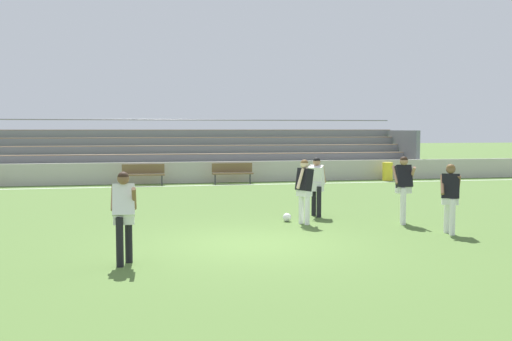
% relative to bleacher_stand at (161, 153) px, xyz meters
% --- Properties ---
extents(ground_plane, '(160.00, 160.00, 0.00)m').
position_rel_bleacher_stand_xyz_m(ground_plane, '(1.34, -16.57, -1.26)').
color(ground_plane, '#4C6B30').
extents(field_line_sideline, '(44.00, 0.12, 0.01)m').
position_rel_bleacher_stand_xyz_m(field_line_sideline, '(1.34, -3.96, -1.26)').
color(field_line_sideline, white).
rests_on(field_line_sideline, ground).
extents(sideline_wall, '(48.00, 0.16, 0.94)m').
position_rel_bleacher_stand_xyz_m(sideline_wall, '(1.34, -2.62, -0.79)').
color(sideline_wall, '#BCB7AD').
rests_on(sideline_wall, ground).
extents(bleacher_stand, '(25.27, 4.01, 2.91)m').
position_rel_bleacher_stand_xyz_m(bleacher_stand, '(0.00, 0.00, 0.00)').
color(bleacher_stand, '#897051').
rests_on(bleacher_stand, ground).
extents(bench_near_bin, '(1.80, 0.40, 0.90)m').
position_rel_bleacher_stand_xyz_m(bench_near_bin, '(2.98, -3.32, -0.72)').
color(bench_near_bin, brown).
rests_on(bench_near_bin, ground).
extents(bench_centre_sideline, '(1.80, 0.40, 0.90)m').
position_rel_bleacher_stand_xyz_m(bench_centre_sideline, '(-0.87, -3.32, -0.72)').
color(bench_centre_sideline, brown).
rests_on(bench_centre_sideline, ground).
extents(trash_bin, '(0.48, 0.48, 0.86)m').
position_rel_bleacher_stand_xyz_m(trash_bin, '(10.31, -3.28, -0.84)').
color(trash_bin, yellow).
rests_on(trash_bin, ground).
extents(player_dark_wide_left, '(0.54, 0.48, 1.64)m').
position_rel_bleacher_stand_xyz_m(player_dark_wide_left, '(3.09, -14.36, -0.29)').
color(player_dark_wide_left, white).
rests_on(player_dark_wide_left, ground).
extents(player_white_wide_right, '(0.64, 0.52, 1.63)m').
position_rel_bleacher_stand_xyz_m(player_white_wide_right, '(3.77, -13.21, -0.30)').
color(player_white_wide_right, black).
rests_on(player_white_wide_right, ground).
extents(player_white_challenging, '(0.45, 0.61, 1.65)m').
position_rel_bleacher_stand_xyz_m(player_white_challenging, '(-1.23, -17.93, -0.28)').
color(player_white_challenging, black).
rests_on(player_white_challenging, ground).
extents(player_dark_dropping_back, '(0.64, 0.42, 1.61)m').
position_rel_bleacher_stand_xyz_m(player_dark_dropping_back, '(5.98, -16.32, -0.31)').
color(player_dark_dropping_back, white).
rests_on(player_dark_dropping_back, ground).
extents(player_dark_on_ball, '(0.49, 0.54, 1.71)m').
position_rel_bleacher_stand_xyz_m(player_dark_on_ball, '(5.56, -14.80, -0.24)').
color(player_dark_on_ball, white).
rests_on(player_dark_on_ball, ground).
extents(soccer_ball, '(0.22, 0.22, 0.22)m').
position_rel_bleacher_stand_xyz_m(soccer_ball, '(2.77, -13.89, -1.15)').
color(soccer_ball, white).
rests_on(soccer_ball, ground).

